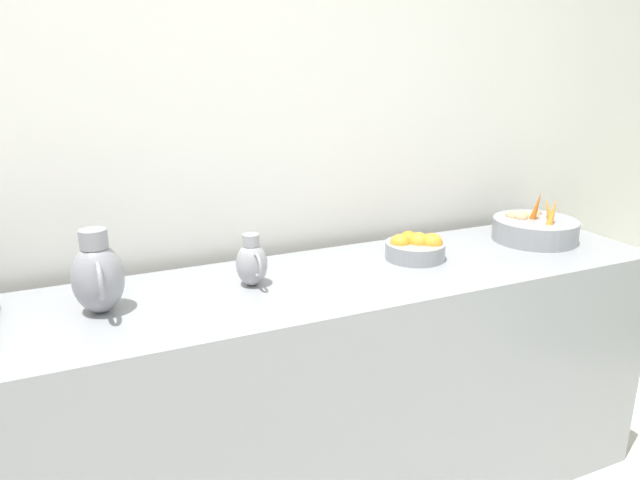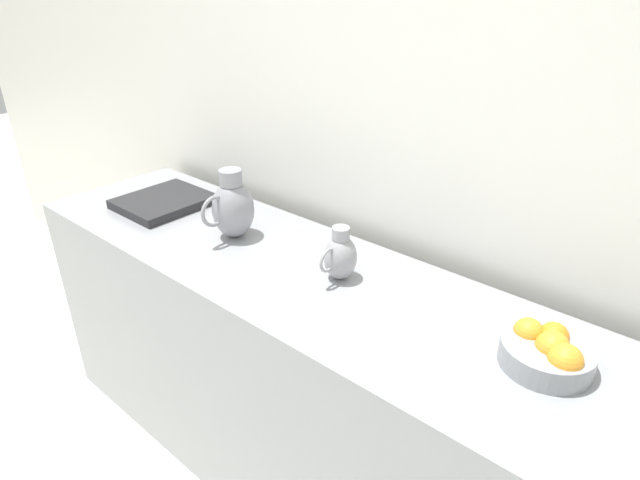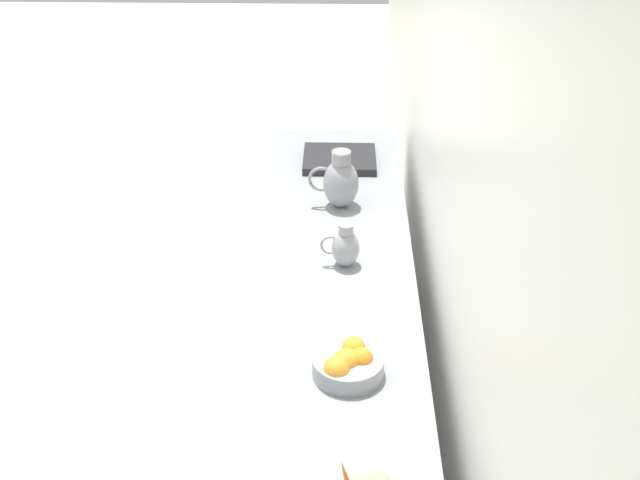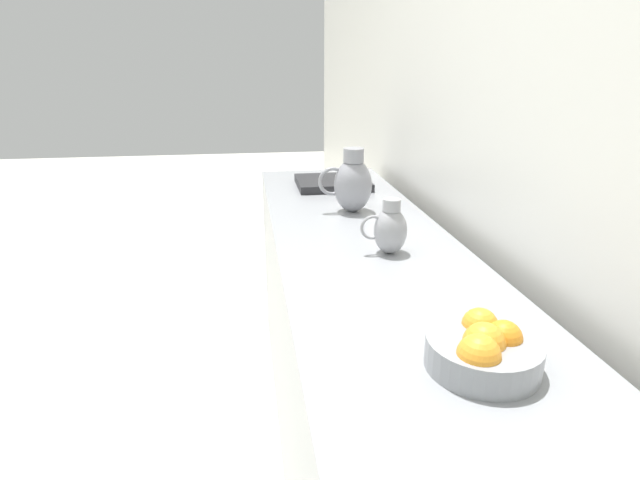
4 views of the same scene
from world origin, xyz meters
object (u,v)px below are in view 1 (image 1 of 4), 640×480
at_px(orange_bowl, 415,248).
at_px(metal_pitcher_tall, 98,276).
at_px(metal_pitcher_short, 252,263).
at_px(vegetable_colander, 534,229).

bearing_deg(orange_bowl, metal_pitcher_tall, -88.52).
bearing_deg(metal_pitcher_tall, metal_pitcher_short, 92.46).
bearing_deg(orange_bowl, vegetable_colander, 89.61).
xyz_separation_m(orange_bowl, metal_pitcher_short, (0.01, -0.64, 0.04)).
xyz_separation_m(metal_pitcher_tall, metal_pitcher_short, (-0.02, 0.47, -0.04)).
relative_size(vegetable_colander, metal_pitcher_short, 1.94).
bearing_deg(metal_pitcher_tall, orange_bowl, 91.48).
relative_size(orange_bowl, metal_pitcher_tall, 0.88).
height_order(metal_pitcher_tall, metal_pitcher_short, metal_pitcher_tall).
height_order(orange_bowl, metal_pitcher_tall, metal_pitcher_tall).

